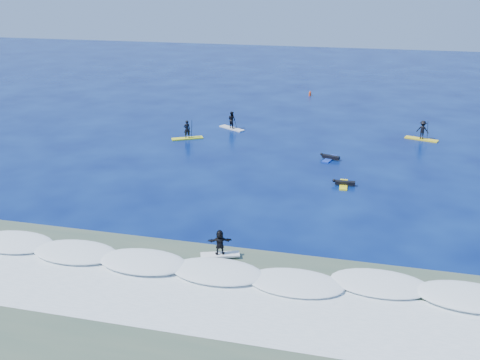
% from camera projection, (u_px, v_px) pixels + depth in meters
% --- Properties ---
extents(ground, '(160.00, 160.00, 0.00)m').
position_uv_depth(ground, '(245.00, 195.00, 36.74)').
color(ground, '#030D41').
rests_on(ground, ground).
extents(shallow_water, '(90.00, 13.00, 0.01)m').
position_uv_depth(shallow_water, '(174.00, 311.00, 24.05)').
color(shallow_water, '#3C5240').
rests_on(shallow_water, ground).
extents(breaking_wave, '(40.00, 6.00, 0.30)m').
position_uv_depth(breaking_wave, '(201.00, 267.00, 27.68)').
color(breaking_wave, white).
rests_on(breaking_wave, ground).
extents(whitewater, '(34.00, 5.00, 0.02)m').
position_uv_depth(whitewater, '(182.00, 299.00, 24.96)').
color(whitewater, silver).
rests_on(whitewater, ground).
extents(sup_paddler_left, '(2.85, 2.01, 2.01)m').
position_uv_depth(sup_paddler_left, '(187.00, 132.00, 48.84)').
color(sup_paddler_left, yellow).
rests_on(sup_paddler_left, ground).
extents(sup_paddler_center, '(2.81, 2.08, 2.00)m').
position_uv_depth(sup_paddler_center, '(232.00, 121.00, 51.95)').
color(sup_paddler_center, silver).
rests_on(sup_paddler_center, ground).
extents(sup_paddler_right, '(3.00, 1.61, 2.05)m').
position_uv_depth(sup_paddler_right, '(422.00, 131.00, 48.54)').
color(sup_paddler_right, yellow).
rests_on(sup_paddler_right, ground).
extents(prone_paddler_near, '(1.63, 2.07, 0.43)m').
position_uv_depth(prone_paddler_near, '(344.00, 183.00, 38.26)').
color(prone_paddler_near, yellow).
rests_on(prone_paddler_near, ground).
extents(prone_paddler_far, '(1.65, 2.16, 0.44)m').
position_uv_depth(prone_paddler_far, '(330.00, 158.00, 43.62)').
color(prone_paddler_far, '#1737B1').
rests_on(prone_paddler_far, ground).
extents(wave_surfer, '(2.15, 1.22, 1.50)m').
position_uv_depth(wave_surfer, '(220.00, 244.00, 28.26)').
color(wave_surfer, white).
rests_on(wave_surfer, breaking_wave).
extents(marker_buoy, '(0.29, 0.29, 0.70)m').
position_uv_depth(marker_buoy, '(310.00, 94.00, 66.04)').
color(marker_buoy, '#DD4213').
rests_on(marker_buoy, ground).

